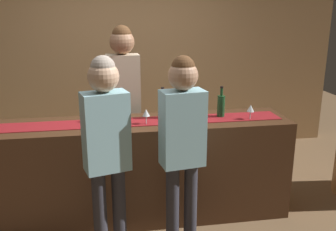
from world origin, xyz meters
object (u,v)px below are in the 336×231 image
wine_bottle_amber (163,107)px  wine_bottle_green (221,106)px  wine_glass_far_end (251,109)px  customer_sipping (182,136)px  customer_browsing (106,139)px  wine_glass_mid_counter (146,113)px  wine_glass_near_customer (93,111)px  bartender (124,90)px

wine_bottle_amber → wine_bottle_green: (0.56, -0.05, 0.00)m
wine_glass_far_end → customer_sipping: size_ratio=0.09×
customer_browsing → wine_glass_mid_counter: bearing=39.8°
wine_glass_far_end → customer_browsing: size_ratio=0.09×
wine_bottle_green → wine_glass_mid_counter: (-0.74, -0.12, -0.01)m
customer_browsing → wine_bottle_amber: bearing=36.7°
wine_bottle_amber → customer_browsing: customer_browsing is taller
customer_sipping → customer_browsing: customer_browsing is taller
wine_glass_mid_counter → customer_sipping: customer_sipping is taller
wine_glass_near_customer → wine_glass_mid_counter: (0.47, -0.14, 0.00)m
wine_glass_mid_counter → customer_browsing: (-0.36, -0.51, -0.05)m
wine_bottle_green → bartender: (-0.91, 0.54, 0.06)m
wine_bottle_amber → customer_browsing: (-0.54, -0.68, -0.06)m
customer_sipping → customer_browsing: 0.60m
wine_glass_far_end → customer_browsing: customer_browsing is taller
bartender → customer_sipping: (0.40, -1.16, -0.13)m
wine_bottle_amber → bartender: (-0.34, 0.49, 0.06)m
customer_sipping → wine_bottle_green: bearing=42.2°
customer_sipping → bartender: bearing=100.3°
wine_glass_near_customer → customer_sipping: customer_sipping is taller
wine_bottle_amber → customer_sipping: (0.06, -0.67, -0.07)m
wine_bottle_amber → wine_glass_near_customer: bearing=-177.6°
wine_glass_mid_counter → wine_glass_far_end: bearing=-0.6°
bartender → wine_bottle_amber: bearing=122.4°
bartender → customer_browsing: 1.20m
wine_glass_near_customer → customer_sipping: (0.71, -0.64, -0.06)m
wine_bottle_amber → customer_sipping: size_ratio=0.18×
wine_bottle_green → wine_glass_mid_counter: bearing=-170.6°
wine_bottle_amber → bartender: 0.60m
wine_glass_mid_counter → customer_sipping: bearing=-65.0°
wine_glass_mid_counter → wine_glass_near_customer: bearing=163.3°
customer_sipping → customer_browsing: (-0.60, -0.01, 0.01)m
wine_glass_mid_counter → customer_sipping: 0.56m
wine_bottle_amber → bartender: size_ratio=0.17×
wine_glass_near_customer → customer_browsing: bearing=-80.3°
customer_browsing → wine_glass_far_end: bearing=5.4°
wine_glass_far_end → customer_sipping: customer_sipping is taller
wine_bottle_amber → wine_glass_near_customer: 0.65m
customer_sipping → customer_browsing: bearing=172.4°
wine_bottle_green → customer_sipping: customer_sipping is taller
wine_bottle_green → wine_glass_far_end: (0.25, -0.13, -0.01)m
wine_bottle_green → wine_glass_near_customer: wine_bottle_green is taller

